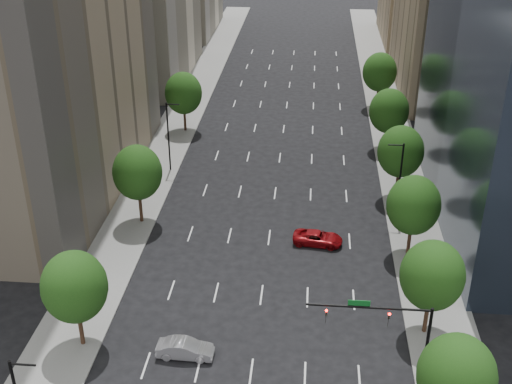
# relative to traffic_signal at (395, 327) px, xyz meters

# --- Properties ---
(sidewalk_left) EXTENTS (6.00, 200.00, 0.15)m
(sidewalk_left) POSITION_rel_traffic_signal_xyz_m (-26.03, 30.00, -5.10)
(sidewalk_left) COLOR slate
(sidewalk_left) RESTS_ON ground
(sidewalk_right) EXTENTS (6.00, 200.00, 0.15)m
(sidewalk_right) POSITION_rel_traffic_signal_xyz_m (4.97, 30.00, -5.10)
(sidewalk_right) COLOR slate
(sidewalk_right) RESTS_ON ground
(filler_right) EXTENTS (14.00, 26.00, 16.00)m
(filler_right) POSITION_rel_traffic_signal_xyz_m (14.47, 103.00, 2.83)
(filler_right) COLOR #8C7759
(filler_right) RESTS_ON ground
(tree_right_0) EXTENTS (5.20, 5.20, 8.39)m
(tree_right_0) POSITION_rel_traffic_signal_xyz_m (3.47, -5.00, 0.22)
(tree_right_0) COLOR #382316
(tree_right_0) RESTS_ON ground
(tree_right_1) EXTENTS (5.20, 5.20, 8.75)m
(tree_right_1) POSITION_rel_traffic_signal_xyz_m (3.47, 6.00, 0.58)
(tree_right_1) COLOR #382316
(tree_right_1) RESTS_ON ground
(tree_right_2) EXTENTS (5.20, 5.20, 8.61)m
(tree_right_2) POSITION_rel_traffic_signal_xyz_m (3.47, 18.00, 0.43)
(tree_right_2) COLOR #382316
(tree_right_2) RESTS_ON ground
(tree_right_3) EXTENTS (5.20, 5.20, 8.89)m
(tree_right_3) POSITION_rel_traffic_signal_xyz_m (3.47, 30.00, 0.72)
(tree_right_3) COLOR #382316
(tree_right_3) RESTS_ON ground
(tree_right_4) EXTENTS (5.20, 5.20, 8.46)m
(tree_right_4) POSITION_rel_traffic_signal_xyz_m (3.47, 44.00, 0.29)
(tree_right_4) COLOR #382316
(tree_right_4) RESTS_ON ground
(tree_right_5) EXTENTS (5.20, 5.20, 8.75)m
(tree_right_5) POSITION_rel_traffic_signal_xyz_m (3.47, 60.00, 0.58)
(tree_right_5) COLOR #382316
(tree_right_5) RESTS_ON ground
(tree_left_0) EXTENTS (5.20, 5.20, 8.75)m
(tree_left_0) POSITION_rel_traffic_signal_xyz_m (-24.53, 2.00, 0.58)
(tree_left_0) COLOR #382316
(tree_left_0) RESTS_ON ground
(tree_left_1) EXTENTS (5.20, 5.20, 8.97)m
(tree_left_1) POSITION_rel_traffic_signal_xyz_m (-24.53, 22.00, 0.79)
(tree_left_1) COLOR #382316
(tree_left_1) RESTS_ON ground
(tree_left_2) EXTENTS (5.20, 5.20, 8.68)m
(tree_left_2) POSITION_rel_traffic_signal_xyz_m (-24.53, 48.00, 0.50)
(tree_left_2) COLOR #382316
(tree_left_2) RESTS_ON ground
(streetlight_rn) EXTENTS (1.70, 0.20, 9.00)m
(streetlight_rn) POSITION_rel_traffic_signal_xyz_m (2.91, 25.00, -0.33)
(streetlight_rn) COLOR black
(streetlight_rn) RESTS_ON ground
(streetlight_ln) EXTENTS (1.70, 0.20, 9.00)m
(streetlight_ln) POSITION_rel_traffic_signal_xyz_m (-23.96, 35.00, -0.33)
(streetlight_ln) COLOR black
(streetlight_ln) RESTS_ON ground
(traffic_signal) EXTENTS (9.12, 0.40, 7.38)m
(traffic_signal) POSITION_rel_traffic_signal_xyz_m (0.00, 0.00, 0.00)
(traffic_signal) COLOR black
(traffic_signal) RESTS_ON ground
(car_silver) EXTENTS (4.61, 1.70, 1.51)m
(car_silver) POSITION_rel_traffic_signal_xyz_m (-15.93, 1.33, -4.42)
(car_silver) COLOR #9F9EA3
(car_silver) RESTS_ON ground
(car_red_far) EXTENTS (5.29, 2.91, 1.40)m
(car_red_far) POSITION_rel_traffic_signal_xyz_m (-5.50, 19.19, -4.47)
(car_red_far) COLOR maroon
(car_red_far) RESTS_ON ground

